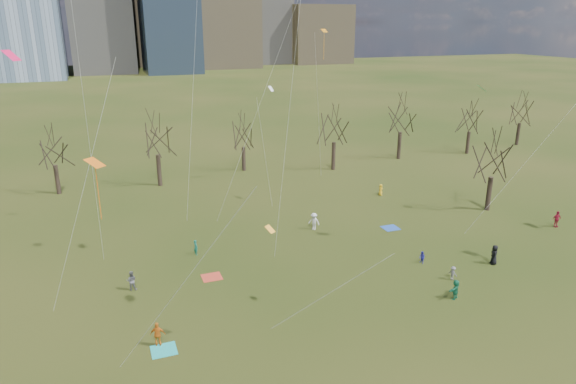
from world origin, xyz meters
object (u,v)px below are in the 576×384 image
object	(u,v)px
blanket_crimson	(212,277)
person_4	(158,334)
blanket_navy	(390,228)
blanket_teal	(164,350)

from	to	relation	value
blanket_crimson	person_4	world-z (taller)	person_4
person_4	blanket_crimson	bearing A→B (deg)	-105.97
blanket_navy	person_4	world-z (taller)	person_4
blanket_teal	person_4	world-z (taller)	person_4
blanket_teal	blanket_navy	distance (m)	27.51
blanket_crimson	person_4	xyz separation A→B (m)	(-5.28, -8.04, 0.83)
blanket_teal	blanket_crimson	distance (m)	10.02
blanket_navy	blanket_crimson	xyz separation A→B (m)	(-19.37, -4.03, 0.00)
blanket_crimson	blanket_teal	bearing A→B (deg)	-120.18
blanket_navy	person_4	distance (m)	27.45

